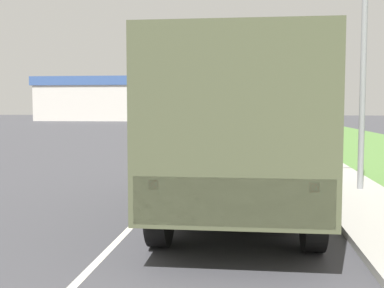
# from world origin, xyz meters

# --- Properties ---
(ground_plane) EXTENTS (180.00, 180.00, 0.00)m
(ground_plane) POSITION_xyz_m (0.00, 40.00, 0.00)
(ground_plane) COLOR #424247
(lane_centre_stripe) EXTENTS (0.12, 120.00, 0.00)m
(lane_centre_stripe) POSITION_xyz_m (0.00, 40.00, 0.00)
(lane_centre_stripe) COLOR silver
(lane_centre_stripe) RESTS_ON ground
(sidewalk_right) EXTENTS (1.80, 120.00, 0.12)m
(sidewalk_right) POSITION_xyz_m (4.50, 40.00, 0.06)
(sidewalk_right) COLOR #ADAAA3
(sidewalk_right) RESTS_ON ground
(grass_strip_right) EXTENTS (7.00, 120.00, 0.02)m
(grass_strip_right) POSITION_xyz_m (8.90, 40.00, 0.01)
(grass_strip_right) COLOR #56843D
(grass_strip_right) RESTS_ON ground
(military_truck) EXTENTS (2.55, 7.59, 3.14)m
(military_truck) POSITION_xyz_m (1.85, 10.81, 1.75)
(military_truck) COLOR #606647
(military_truck) RESTS_ON ground
(car_nearest_ahead) EXTENTS (1.80, 4.25, 1.44)m
(car_nearest_ahead) POSITION_xyz_m (1.68, 24.76, 0.65)
(car_nearest_ahead) COLOR tan
(car_nearest_ahead) RESTS_ON ground
(car_second_ahead) EXTENTS (1.87, 4.77, 1.51)m
(car_second_ahead) POSITION_xyz_m (1.52, 37.87, 0.68)
(car_second_ahead) COLOR black
(car_second_ahead) RESTS_ON ground
(car_third_ahead) EXTENTS (1.94, 4.86, 1.59)m
(car_third_ahead) POSITION_xyz_m (-2.13, 47.45, 0.71)
(car_third_ahead) COLOR navy
(car_third_ahead) RESTS_ON ground
(car_fourth_ahead) EXTENTS (1.87, 4.21, 1.55)m
(car_fourth_ahead) POSITION_xyz_m (-2.00, 57.05, 0.70)
(car_fourth_ahead) COLOR maroon
(car_fourth_ahead) RESTS_ON ground
(car_farthest_ahead) EXTENTS (1.81, 4.33, 1.70)m
(car_farthest_ahead) POSITION_xyz_m (1.49, 69.49, 0.76)
(car_farthest_ahead) COLOR navy
(car_farthest_ahead) RESTS_ON ground
(lamp_post) EXTENTS (1.69, 0.24, 6.56)m
(lamp_post) POSITION_xyz_m (4.53, 13.51, 4.06)
(lamp_post) COLOR gray
(lamp_post) RESTS_ON sidewalk_right
(building_distant) EXTENTS (20.60, 11.47, 6.82)m
(building_distant) POSITION_xyz_m (-20.97, 77.59, 3.46)
(building_distant) COLOR beige
(building_distant) RESTS_ON ground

